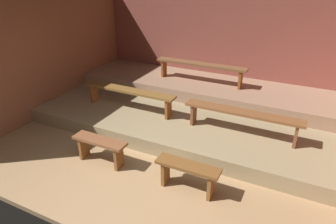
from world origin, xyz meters
TOP-DOWN VIEW (x-y plane):
  - ground at (0.00, 2.21)m, footprint 6.53×5.21m
  - wall_back at (0.00, 4.44)m, footprint 6.53×0.06m
  - wall_left at (-2.90, 2.21)m, footprint 0.06×5.21m
  - platform_lower at (0.00, 2.89)m, footprint 5.73×3.04m
  - platform_middle at (0.00, 3.71)m, footprint 5.73×1.41m
  - bench_floor_left at (-0.74, 0.85)m, footprint 0.89×0.24m
  - bench_floor_right at (0.74, 0.85)m, footprint 0.89×0.24m
  - bench_lower_left at (-1.11, 2.27)m, footprint 1.96×0.24m
  - bench_lower_right at (1.11, 2.27)m, footprint 1.96×0.24m
  - bench_middle_center at (-0.17, 3.69)m, footprint 2.02×0.24m

SIDE VIEW (x-z plane):
  - ground at x=0.00m, z-range -0.08..0.00m
  - platform_lower at x=0.00m, z-range 0.00..0.26m
  - bench_floor_left at x=-0.74m, z-range 0.10..0.52m
  - bench_floor_right at x=0.74m, z-range 0.10..0.52m
  - platform_middle at x=0.00m, z-range 0.26..0.52m
  - bench_lower_left at x=-1.11m, z-range 0.39..0.82m
  - bench_lower_right at x=1.11m, z-range 0.39..0.82m
  - bench_middle_center at x=-0.17m, z-range 0.66..1.08m
  - wall_back at x=0.00m, z-range 0.00..2.50m
  - wall_left at x=-2.90m, z-range 0.00..2.50m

